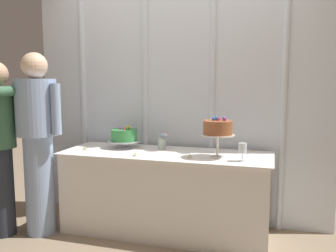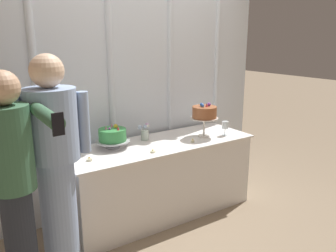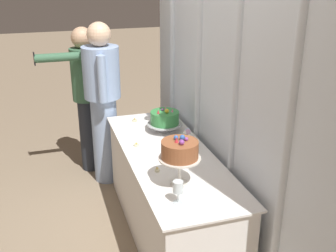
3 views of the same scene
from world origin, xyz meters
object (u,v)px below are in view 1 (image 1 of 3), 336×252
cake_display_nearright (218,129)px  wine_glass (243,148)px  cake_display_nearleft (124,136)px  flower_vase (162,141)px  guest_man_dark_suit (38,137)px  tealight_far_left (85,149)px  cake_table (165,193)px  tealight_near_left (135,155)px  tealight_near_right (190,157)px

cake_display_nearright → wine_glass: (0.22, -0.08, -0.14)m
cake_display_nearleft → wine_glass: bearing=-12.9°
flower_vase → guest_man_dark_suit: guest_man_dark_suit is taller
wine_glass → tealight_far_left: bearing=177.6°
wine_glass → flower_vase: (-0.79, 0.32, -0.03)m
tealight_far_left → cake_table: bearing=7.1°
tealight_near_left → tealight_near_right: (0.48, 0.04, 0.00)m
cake_display_nearleft → flower_vase: bearing=8.5°
cake_table → guest_man_dark_suit: (-1.11, -0.34, 0.53)m
tealight_far_left → tealight_near_right: bearing=-4.1°
cake_display_nearleft → tealight_far_left: (-0.31, -0.21, -0.11)m
cake_display_nearleft → flower_vase: cake_display_nearleft is taller
cake_display_nearleft → cake_display_nearright: size_ratio=0.89×
tealight_near_left → cake_table: bearing=44.9°
tealight_far_left → guest_man_dark_suit: size_ratio=0.03×
cake_display_nearleft → cake_display_nearright: bearing=-11.0°
tealight_far_left → guest_man_dark_suit: (-0.34, -0.25, 0.14)m
cake_table → flower_vase: 0.49m
cake_display_nearright → tealight_near_left: size_ratio=7.74×
tealight_near_left → cake_display_nearright: bearing=11.1°
tealight_far_left → wine_glass: bearing=-2.4°
cake_display_nearleft → tealight_near_right: bearing=-21.1°
wine_glass → tealight_far_left: 1.48m
wine_glass → tealight_near_right: bearing=-178.4°
cake_display_nearleft → wine_glass: size_ratio=2.10×
cake_display_nearright → flower_vase: size_ratio=2.12×
tealight_far_left → flower_vase: bearing=20.8°
tealight_near_left → tealight_near_right: 0.49m
cake_display_nearleft → wine_glass: 1.20m
flower_vase → tealight_near_left: size_ratio=3.66×
cake_display_nearright → cake_display_nearleft: bearing=169.0°
flower_vase → tealight_near_left: flower_vase is taller
cake_display_nearright → wine_glass: size_ratio=2.36×
cake_table → tealight_near_left: (-0.21, -0.21, 0.39)m
flower_vase → wine_glass: bearing=-22.3°
tealight_near_left → tealight_near_right: bearing=4.9°
tealight_near_right → cake_table: bearing=147.7°
cake_table → cake_display_nearleft: 0.69m
wine_glass → cake_display_nearleft: bearing=167.1°
tealight_near_left → flower_vase: bearing=70.7°
flower_vase → cake_display_nearright: bearing=-22.8°
cake_display_nearright → guest_man_dark_suit: guest_man_dark_suit is taller
cake_display_nearright → flower_vase: bearing=157.2°
cake_table → wine_glass: size_ratio=12.69×
guest_man_dark_suit → cake_table: bearing=17.2°
cake_display_nearleft → tealight_near_left: 0.42m
flower_vase → tealight_near_right: 0.49m
cake_display_nearright → guest_man_dark_suit: 1.63m
tealight_far_left → tealight_near_left: (0.56, -0.12, -0.00)m
cake_display_nearright → tealight_far_left: bearing=-179.0°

